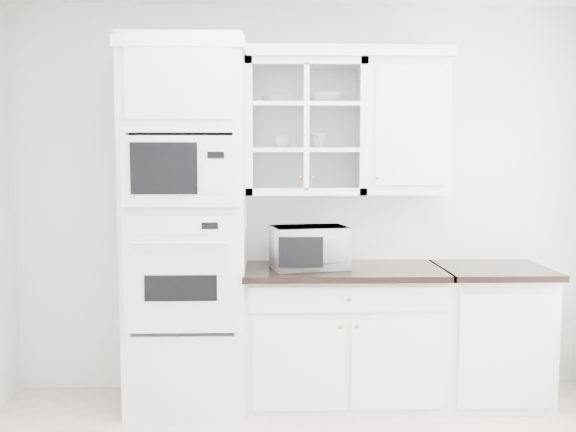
{
  "coord_description": "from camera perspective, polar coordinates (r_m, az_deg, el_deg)",
  "views": [
    {
      "loc": [
        -0.2,
        -2.77,
        1.65
      ],
      "look_at": [
        -0.1,
        1.05,
        1.3
      ],
      "focal_mm": 40.0,
      "sensor_mm": 36.0,
      "label": 1
    }
  ],
  "objects": [
    {
      "name": "room_shell",
      "position": [
        3.21,
        2.1,
        7.55
      ],
      "size": [
        4.0,
        3.5,
        2.7
      ],
      "color": "white",
      "rests_on": "ground"
    },
    {
      "name": "oven_column",
      "position": [
        4.25,
        -8.93,
        -0.92
      ],
      "size": [
        0.76,
        0.68,
        2.4
      ],
      "color": "white",
      "rests_on": "ground"
    },
    {
      "name": "base_cabinet_run",
      "position": [
        4.41,
        4.88,
        -10.42
      ],
      "size": [
        1.32,
        0.67,
        0.92
      ],
      "color": "white",
      "rests_on": "ground"
    },
    {
      "name": "extra_base_cabinet",
      "position": [
        4.63,
        17.47,
        -9.89
      ],
      "size": [
        0.72,
        0.67,
        0.92
      ],
      "color": "white",
      "rests_on": "ground"
    },
    {
      "name": "upper_cabinet_glass",
      "position": [
        4.37,
        1.53,
        7.85
      ],
      "size": [
        0.8,
        0.33,
        0.9
      ],
      "color": "white",
      "rests_on": "room_shell"
    },
    {
      "name": "upper_cabinet_solid",
      "position": [
        4.46,
        10.31,
        7.71
      ],
      "size": [
        0.55,
        0.33,
        0.9
      ],
      "primitive_type": "cube",
      "color": "white",
      "rests_on": "room_shell"
    },
    {
      "name": "crown_molding",
      "position": [
        4.39,
        0.15,
        14.2
      ],
      "size": [
        2.14,
        0.38,
        0.07
      ],
      "primitive_type": "cube",
      "color": "white",
      "rests_on": "room_shell"
    },
    {
      "name": "countertop_microwave",
      "position": [
        4.24,
        1.87,
        -2.78
      ],
      "size": [
        0.55,
        0.48,
        0.28
      ],
      "primitive_type": "imported",
      "rotation": [
        0.0,
        0.0,
        3.33
      ],
      "color": "white",
      "rests_on": "base_cabinet_run"
    },
    {
      "name": "bowl_a",
      "position": [
        4.37,
        -1.0,
        10.28
      ],
      "size": [
        0.24,
        0.24,
        0.05
      ],
      "primitive_type": "imported",
      "rotation": [
        0.0,
        0.0,
        0.25
      ],
      "color": "white",
      "rests_on": "upper_cabinet_glass"
    },
    {
      "name": "bowl_b",
      "position": [
        4.4,
        3.38,
        10.36
      ],
      "size": [
        0.25,
        0.25,
        0.07
      ],
      "primitive_type": "imported",
      "rotation": [
        0.0,
        0.0,
        0.13
      ],
      "color": "white",
      "rests_on": "upper_cabinet_glass"
    },
    {
      "name": "cup_a",
      "position": [
        4.34,
        -0.55,
        6.57
      ],
      "size": [
        0.13,
        0.13,
        0.08
      ],
      "primitive_type": "imported",
      "rotation": [
        0.0,
        0.0,
        0.27
      ],
      "color": "white",
      "rests_on": "upper_cabinet_glass"
    },
    {
      "name": "cup_b",
      "position": [
        4.37,
        2.76,
        6.68
      ],
      "size": [
        0.12,
        0.12,
        0.1
      ],
      "primitive_type": "imported",
      "rotation": [
        0.0,
        0.0,
        -0.05
      ],
      "color": "white",
      "rests_on": "upper_cabinet_glass"
    }
  ]
}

